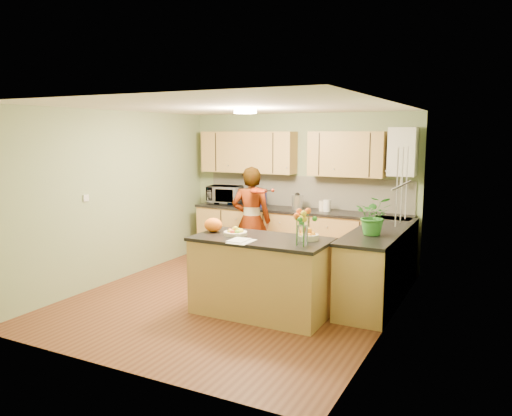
% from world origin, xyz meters
% --- Properties ---
extents(floor, '(4.50, 4.50, 0.00)m').
position_xyz_m(floor, '(0.00, 0.00, 0.00)').
color(floor, '#532A17').
rests_on(floor, ground).
extents(ceiling, '(4.00, 4.50, 0.02)m').
position_xyz_m(ceiling, '(0.00, 0.00, 2.50)').
color(ceiling, white).
rests_on(ceiling, wall_back).
extents(wall_back, '(4.00, 0.02, 2.50)m').
position_xyz_m(wall_back, '(0.00, 2.25, 1.25)').
color(wall_back, gray).
rests_on(wall_back, floor).
extents(wall_front, '(4.00, 0.02, 2.50)m').
position_xyz_m(wall_front, '(0.00, -2.25, 1.25)').
color(wall_front, gray).
rests_on(wall_front, floor).
extents(wall_left, '(0.02, 4.50, 2.50)m').
position_xyz_m(wall_left, '(-2.00, 0.00, 1.25)').
color(wall_left, gray).
rests_on(wall_left, floor).
extents(wall_right, '(0.02, 4.50, 2.50)m').
position_xyz_m(wall_right, '(2.00, 0.00, 1.25)').
color(wall_right, gray).
rests_on(wall_right, floor).
extents(back_counter, '(3.64, 0.62, 0.94)m').
position_xyz_m(back_counter, '(0.10, 1.95, 0.47)').
color(back_counter, '#B28947').
rests_on(back_counter, floor).
extents(right_counter, '(0.62, 2.24, 0.94)m').
position_xyz_m(right_counter, '(1.70, 0.85, 0.47)').
color(right_counter, '#B28947').
rests_on(right_counter, floor).
extents(splashback, '(3.60, 0.02, 0.52)m').
position_xyz_m(splashback, '(0.10, 2.23, 1.20)').
color(splashback, beige).
rests_on(splashback, back_counter).
extents(upper_cabinets, '(3.20, 0.34, 0.70)m').
position_xyz_m(upper_cabinets, '(-0.18, 2.08, 1.85)').
color(upper_cabinets, '#B28947').
rests_on(upper_cabinets, wall_back).
extents(boiler, '(0.40, 0.30, 0.86)m').
position_xyz_m(boiler, '(1.70, 2.09, 1.90)').
color(boiler, silver).
rests_on(boiler, wall_back).
extents(window_right, '(0.01, 1.30, 1.05)m').
position_xyz_m(window_right, '(1.99, 0.60, 1.55)').
color(window_right, silver).
rests_on(window_right, wall_right).
extents(light_switch, '(0.02, 0.09, 0.09)m').
position_xyz_m(light_switch, '(-1.99, -0.60, 1.30)').
color(light_switch, silver).
rests_on(light_switch, wall_left).
extents(ceiling_lamp, '(0.30, 0.30, 0.07)m').
position_xyz_m(ceiling_lamp, '(0.00, 0.30, 2.46)').
color(ceiling_lamp, '#FFEABF').
rests_on(ceiling_lamp, ceiling).
extents(peninsula_island, '(1.64, 0.84, 0.94)m').
position_xyz_m(peninsula_island, '(0.55, -0.33, 0.47)').
color(peninsula_island, '#B28947').
rests_on(peninsula_island, floor).
extents(fruit_dish, '(0.29, 0.29, 0.10)m').
position_xyz_m(fruit_dish, '(0.20, -0.33, 0.98)').
color(fruit_dish, beige).
rests_on(fruit_dish, peninsula_island).
extents(orange_bowl, '(0.23, 0.23, 0.13)m').
position_xyz_m(orange_bowl, '(1.10, -0.18, 1.00)').
color(orange_bowl, beige).
rests_on(orange_bowl, peninsula_island).
extents(flower_vase, '(0.27, 0.27, 0.50)m').
position_xyz_m(flower_vase, '(1.15, -0.51, 1.27)').
color(flower_vase, silver).
rests_on(flower_vase, peninsula_island).
extents(orange_bag, '(0.24, 0.21, 0.18)m').
position_xyz_m(orange_bag, '(-0.15, -0.28, 1.03)').
color(orange_bag, orange).
rests_on(orange_bag, peninsula_island).
extents(papers, '(0.24, 0.33, 0.01)m').
position_xyz_m(papers, '(0.45, -0.63, 0.95)').
color(papers, white).
rests_on(papers, peninsula_island).
extents(violinist, '(0.70, 0.55, 1.67)m').
position_xyz_m(violinist, '(-0.37, 1.17, 0.84)').
color(violinist, tan).
rests_on(violinist, floor).
extents(violin, '(0.70, 0.61, 0.17)m').
position_xyz_m(violin, '(-0.17, 0.95, 1.34)').
color(violin, '#531405').
rests_on(violin, violinist).
extents(microwave, '(0.62, 0.47, 0.32)m').
position_xyz_m(microwave, '(-1.31, 1.98, 1.10)').
color(microwave, silver).
rests_on(microwave, back_counter).
extents(blue_box, '(0.32, 0.25, 0.23)m').
position_xyz_m(blue_box, '(-0.67, 1.95, 1.05)').
color(blue_box, navy).
rests_on(blue_box, back_counter).
extents(kettle, '(0.17, 0.17, 0.32)m').
position_xyz_m(kettle, '(0.08, 1.93, 1.07)').
color(kettle, silver).
rests_on(kettle, back_counter).
extents(jar_cream, '(0.11, 0.11, 0.16)m').
position_xyz_m(jar_cream, '(0.50, 1.96, 1.02)').
color(jar_cream, beige).
rests_on(jar_cream, back_counter).
extents(jar_white, '(0.12, 0.12, 0.18)m').
position_xyz_m(jar_white, '(0.58, 1.95, 1.03)').
color(jar_white, silver).
rests_on(jar_white, back_counter).
extents(potted_plant, '(0.51, 0.47, 0.48)m').
position_xyz_m(potted_plant, '(1.70, 0.44, 1.18)').
color(potted_plant, '#2D7A28').
rests_on(potted_plant, right_counter).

